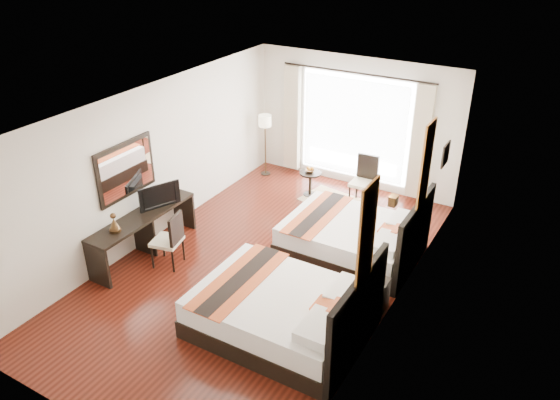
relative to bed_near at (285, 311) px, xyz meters
The scene contains 29 objects.
floor 1.68m from the bed_near, 133.05° to the left, with size 4.50×7.50×0.01m, color #37110A.
ceiling 2.95m from the bed_near, 133.05° to the left, with size 4.50×7.50×0.02m, color white.
wall_headboard 1.95m from the bed_near, 47.05° to the left, with size 0.01×7.50×2.80m, color silver.
wall_desk 3.73m from the bed_near, 160.34° to the left, with size 0.01×7.50×2.80m, color silver.
wall_window 5.18m from the bed_near, 102.80° to the left, with size 4.50×0.01×2.80m, color silver.
wall_entry 2.97m from the bed_near, 113.87° to the right, with size 4.50×0.01×2.80m, color silver.
window_glass 5.15m from the bed_near, 102.84° to the left, with size 2.40×0.02×2.20m, color white.
sheer_curtain 5.09m from the bed_near, 102.99° to the left, with size 2.30×0.02×2.10m, color white.
drape_left 5.56m from the bed_near, 118.04° to the left, with size 0.35×0.14×2.35m, color #C4B897.
drape_right 4.93m from the bed_near, 86.15° to the left, with size 0.35×0.14×2.35m, color #C4B897.
art_panel_near 1.95m from the bed_near, ahead, with size 0.03×0.50×1.35m, color maroon.
art_panel_far 3.05m from the bed_near, 64.81° to the left, with size 0.03×0.50×1.35m, color maroon.
wall_sconce 2.16m from the bed_near, 43.89° to the left, with size 0.10×0.14×0.14m, color #402B17.
mirror_frame 3.60m from the bed_near, behind, with size 0.04×1.25×0.95m, color black.
mirror_glass 3.57m from the bed_near, behind, with size 0.01×1.12×0.82m, color white.
bed_near is the anchor object (origin of this frame).
bed_far 2.35m from the bed_near, 88.66° to the left, with size 2.26×1.76×1.27m.
nightstand 1.35m from the bed_near, 49.55° to the left, with size 0.43×0.53×0.51m, color black.
table_lamp 1.46m from the bed_near, 50.38° to the left, with size 0.25×0.25×0.40m.
vase 1.23m from the bed_near, 43.38° to the left, with size 0.13×0.13×0.14m, color black.
console_desk 3.16m from the bed_near, behind, with size 0.50×2.20×0.76m, color black.
television 3.30m from the bed_near, 162.79° to the left, with size 0.75×0.10×0.43m, color black.
bronze_figurine 3.16m from the bed_near, behind, with size 0.19×0.19×0.29m, color #402B17, non-canonical shape.
desk_chair 2.56m from the bed_near, 169.33° to the left, with size 0.54×0.54×0.98m.
floor_lamp 5.39m from the bed_near, 124.44° to the left, with size 0.28×0.28×1.41m.
side_table 4.30m from the bed_near, 112.58° to the left, with size 0.46×0.46×0.53m, color black.
fruit_bowl 4.31m from the bed_near, 112.78° to the left, with size 0.20×0.20×0.05m, color #483219.
window_chair 4.19m from the bed_near, 97.41° to the left, with size 0.48×0.48×1.02m.
jute_rug 4.13m from the bed_near, 105.32° to the left, with size 1.28×0.87×0.01m, color #9F7F5F.
Camera 1 is at (4.10, -6.47, 5.29)m, focal length 35.00 mm.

